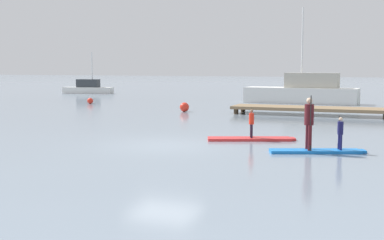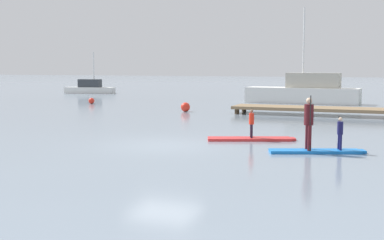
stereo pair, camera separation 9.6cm
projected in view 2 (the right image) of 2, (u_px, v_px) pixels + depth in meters
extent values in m
plane|color=gray|center=(164.00, 145.00, 18.25)|extent=(240.00, 240.00, 0.00)
cube|color=red|center=(249.00, 139.00, 19.54)|extent=(3.25, 1.83, 0.10)
cube|color=red|center=(292.00, 139.00, 19.54)|extent=(0.41, 0.57, 0.09)
cylinder|color=black|center=(251.00, 131.00, 19.62)|extent=(0.08, 0.08, 0.52)
cylinder|color=black|center=(252.00, 131.00, 19.40)|extent=(0.08, 0.08, 0.52)
cylinder|color=red|center=(252.00, 119.00, 19.46)|extent=(0.25, 0.25, 0.43)
sphere|color=#8C664C|center=(252.00, 111.00, 19.43)|extent=(0.12, 0.12, 0.12)
cylinder|color=black|center=(251.00, 123.00, 19.65)|extent=(0.03, 0.03, 1.09)
cube|color=black|center=(251.00, 135.00, 19.69)|extent=(0.08, 0.14, 0.18)
cube|color=blue|center=(315.00, 151.00, 16.70)|extent=(2.99, 1.59, 0.10)
cube|color=blue|center=(361.00, 151.00, 16.69)|extent=(0.37, 0.47, 0.09)
cylinder|color=#4C1419|center=(307.00, 137.00, 16.83)|extent=(0.13, 0.13, 0.82)
cylinder|color=#4C1419|center=(309.00, 138.00, 16.48)|extent=(0.13, 0.13, 0.82)
cylinder|color=#4C1419|center=(309.00, 115.00, 16.58)|extent=(0.39, 0.39, 0.68)
sphere|color=beige|center=(309.00, 101.00, 16.53)|extent=(0.20, 0.20, 0.20)
cylinder|color=black|center=(310.00, 123.00, 16.38)|extent=(0.03, 0.03, 1.81)
cube|color=black|center=(310.00, 148.00, 16.47)|extent=(0.08, 0.14, 0.18)
cylinder|color=#19194C|center=(339.00, 142.00, 16.77)|extent=(0.08, 0.08, 0.51)
cylinder|color=#19194C|center=(341.00, 143.00, 16.55)|extent=(0.08, 0.08, 0.51)
cylinder|color=#19194C|center=(340.00, 128.00, 16.61)|extent=(0.24, 0.24, 0.42)
sphere|color=beige|center=(340.00, 119.00, 16.58)|extent=(0.12, 0.12, 0.12)
cylinder|color=black|center=(339.00, 132.00, 16.79)|extent=(0.03, 0.03, 1.11)
cube|color=black|center=(338.00, 146.00, 16.84)|extent=(0.08, 0.14, 0.18)
cube|color=silver|center=(302.00, 95.00, 38.91)|extent=(8.65, 2.73, 1.20)
cube|color=#B2AD9E|center=(313.00, 80.00, 38.44)|extent=(4.03, 1.68, 1.14)
cylinder|color=silver|center=(304.00, 40.00, 38.45)|extent=(0.12, 0.12, 4.92)
cube|color=silver|center=(90.00, 90.00, 53.03)|extent=(5.42, 1.88, 0.65)
cube|color=#33383D|center=(90.00, 83.00, 52.95)|extent=(2.44, 1.23, 0.83)
cylinder|color=silver|center=(94.00, 66.00, 52.65)|extent=(0.12, 0.12, 2.81)
cube|color=#846B4C|center=(310.00, 109.00, 29.56)|extent=(8.99, 2.22, 0.18)
cylinder|color=#473828|center=(237.00, 110.00, 30.31)|extent=(0.28, 0.28, 0.47)
cylinder|color=#473828|center=(244.00, 108.00, 31.82)|extent=(0.28, 0.28, 0.47)
sphere|color=red|center=(92.00, 101.00, 38.47)|extent=(0.45, 0.45, 0.45)
sphere|color=red|center=(185.00, 107.00, 31.72)|extent=(0.59, 0.59, 0.59)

